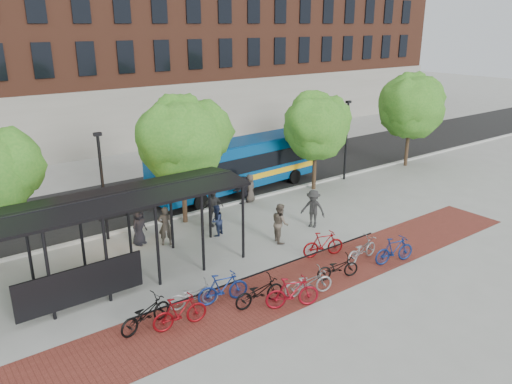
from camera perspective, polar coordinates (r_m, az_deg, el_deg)
ground at (r=24.98m, az=1.70°, el=-4.14°), size 160.00×160.00×0.00m
asphalt_street at (r=31.23m, az=-7.46°, el=0.46°), size 160.00×8.00×0.01m
curb at (r=27.98m, az=-3.40°, el=-1.48°), size 160.00×0.25×0.12m
brick_strip at (r=20.39m, az=6.10°, el=-9.80°), size 24.00×3.00×0.01m
bike_rack_rail at (r=20.23m, az=1.59°, el=-9.94°), size 12.00×0.05×0.95m
building_brick at (r=50.28m, az=-8.27°, el=18.87°), size 55.00×14.00×20.00m
bus_shelter at (r=19.75m, az=-16.14°, el=-1.89°), size 10.60×3.07×3.60m
tree_b at (r=24.78m, az=-8.39°, el=6.30°), size 5.15×4.20×6.47m
tree_c at (r=30.09m, az=6.94°, el=7.76°), size 4.66×3.80×5.92m
tree_d at (r=36.76m, az=17.37°, el=9.69°), size 5.39×4.40×6.55m
lamp_post_left at (r=23.84m, az=-17.14°, el=0.90°), size 0.35×0.20×5.12m
lamp_post_right at (r=32.57m, az=10.29°, el=6.08°), size 0.35×0.20×5.12m
bus at (r=30.03m, az=-2.10°, el=3.36°), size 11.47×3.28×3.06m
bike_0 at (r=17.48m, az=-12.54°, el=-13.43°), size 2.13×1.17×1.06m
bike_1 at (r=17.27m, az=-8.69°, el=-13.40°), size 1.98×0.77×1.16m
bike_2 at (r=18.35m, az=-7.17°, el=-11.60°), size 1.94×1.11×0.97m
bike_3 at (r=18.48m, az=-3.81°, el=-10.88°), size 2.02×0.96×1.17m
bike_4 at (r=18.32m, az=0.37°, el=-11.34°), size 2.04×0.88×1.04m
bike_5 at (r=18.18m, az=4.18°, el=-11.37°), size 2.04×1.33×1.19m
bike_6 at (r=19.05m, az=5.99°, el=-10.23°), size 2.07×1.20×1.03m
bike_8 at (r=20.35m, az=9.31°, el=-8.51°), size 1.92×1.14×0.95m
bike_9 at (r=22.06m, az=7.69°, el=-5.90°), size 1.98×1.11×1.15m
bike_10 at (r=21.96m, az=11.98°, el=-6.46°), size 2.01×0.89×1.02m
bike_11 at (r=22.08m, az=15.54°, el=-6.40°), size 2.02×0.97×1.17m
pedestrian_0 at (r=23.51m, az=-13.24°, el=-3.86°), size 1.02×0.89×1.75m
pedestrian_1 at (r=23.18m, az=-10.29°, el=-3.84°), size 0.80×0.70×1.85m
pedestrian_2 at (r=23.92m, az=-4.55°, el=-3.26°), size 0.94×0.87×1.54m
pedestrian_4 at (r=25.02m, az=-4.91°, el=-1.83°), size 1.16×0.60×1.90m
pedestrian_5 at (r=28.16m, az=-1.35°, el=0.27°), size 1.53×0.75×1.59m
pedestrian_6 at (r=28.37m, az=-0.70°, el=0.45°), size 0.89×0.68×1.61m
pedestrian_8 at (r=23.17m, az=2.78°, el=-3.54°), size 0.99×1.10×1.86m
pedestrian_9 at (r=24.94m, az=6.53°, el=-1.91°), size 1.21×1.44×1.94m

